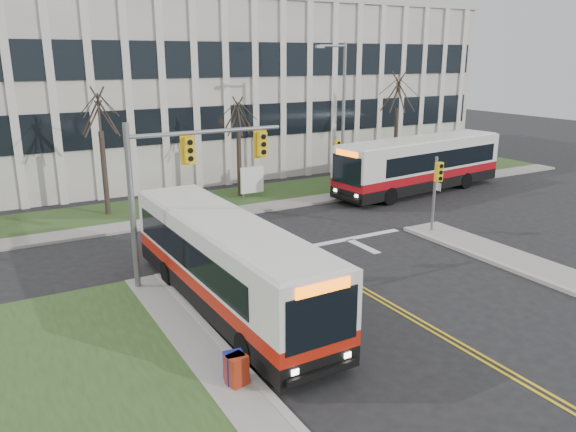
{
  "coord_description": "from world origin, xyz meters",
  "views": [
    {
      "loc": [
        -12.03,
        -12.47,
        8.41
      ],
      "look_at": [
        -0.94,
        7.05,
        2.0
      ],
      "focal_mm": 35.0,
      "sensor_mm": 36.0,
      "label": 1
    }
  ],
  "objects_px": {
    "newspaper_box_red": "(237,372)",
    "streetlight": "(341,111)",
    "directory_sign": "(252,180)",
    "bus_cross": "(420,166)",
    "newspaper_box_blue": "(234,369)",
    "bus_main": "(227,265)"
  },
  "relations": [
    {
      "from": "newspaper_box_red",
      "to": "streetlight",
      "type": "bearing_deg",
      "value": 35.55
    },
    {
      "from": "directory_sign",
      "to": "newspaper_box_red",
      "type": "xyz_separation_m",
      "value": [
        -9.3,
        -18.07,
        -0.7
      ]
    },
    {
      "from": "streetlight",
      "to": "bus_cross",
      "type": "relative_size",
      "value": 0.73
    },
    {
      "from": "directory_sign",
      "to": "newspaper_box_blue",
      "type": "height_order",
      "value": "directory_sign"
    },
    {
      "from": "directory_sign",
      "to": "bus_cross",
      "type": "xyz_separation_m",
      "value": [
        10.18,
        -3.5,
        0.51
      ]
    },
    {
      "from": "bus_main",
      "to": "directory_sign",
      "type": "bearing_deg",
      "value": 59.6
    },
    {
      "from": "bus_main",
      "to": "newspaper_box_blue",
      "type": "bearing_deg",
      "value": -112.75
    },
    {
      "from": "directory_sign",
      "to": "bus_cross",
      "type": "height_order",
      "value": "bus_cross"
    },
    {
      "from": "directory_sign",
      "to": "bus_cross",
      "type": "distance_m",
      "value": 10.78
    },
    {
      "from": "streetlight",
      "to": "bus_cross",
      "type": "height_order",
      "value": "streetlight"
    },
    {
      "from": "streetlight",
      "to": "newspaper_box_blue",
      "type": "relative_size",
      "value": 9.68
    },
    {
      "from": "bus_cross",
      "to": "bus_main",
      "type": "bearing_deg",
      "value": -67.99
    },
    {
      "from": "streetlight",
      "to": "directory_sign",
      "type": "bearing_deg",
      "value": 166.77
    },
    {
      "from": "directory_sign",
      "to": "bus_cross",
      "type": "relative_size",
      "value": 0.16
    },
    {
      "from": "directory_sign",
      "to": "newspaper_box_blue",
      "type": "relative_size",
      "value": 2.11
    },
    {
      "from": "directory_sign",
      "to": "bus_cross",
      "type": "bearing_deg",
      "value": -18.96
    },
    {
      "from": "streetlight",
      "to": "newspaper_box_blue",
      "type": "height_order",
      "value": "streetlight"
    },
    {
      "from": "newspaper_box_red",
      "to": "bus_main",
      "type": "bearing_deg",
      "value": 56.07
    },
    {
      "from": "streetlight",
      "to": "newspaper_box_red",
      "type": "xyz_separation_m",
      "value": [
        -14.83,
        -16.77,
        -4.72
      ]
    },
    {
      "from": "streetlight",
      "to": "newspaper_box_red",
      "type": "height_order",
      "value": "streetlight"
    },
    {
      "from": "newspaper_box_blue",
      "to": "newspaper_box_red",
      "type": "xyz_separation_m",
      "value": [
        0.0,
        -0.16,
        0.0
      ]
    },
    {
      "from": "bus_cross",
      "to": "newspaper_box_blue",
      "type": "bearing_deg",
      "value": -60.68
    }
  ]
}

